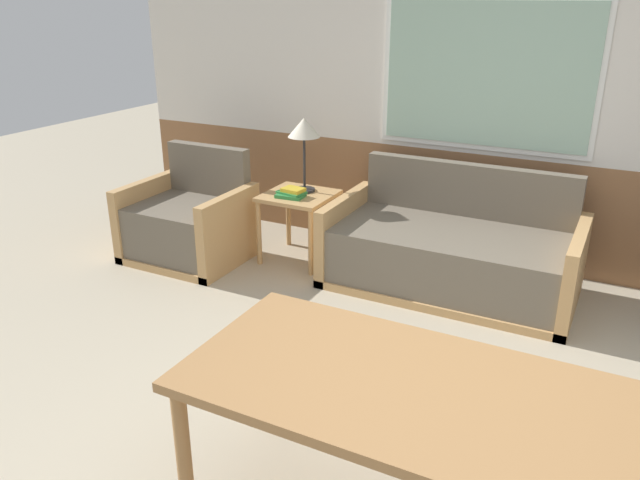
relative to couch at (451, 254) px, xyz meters
name	(u,v)px	position (x,y,z in m)	size (l,w,h in m)	color
ground_plane	(414,480)	(0.43, -1.99, -0.26)	(16.00, 16.00, 0.00)	#B2A58C
wall_back	(544,94)	(0.41, 0.64, 1.09)	(7.20, 0.09, 2.70)	#8E603D
couch	(451,254)	(0.00, 0.00, 0.00)	(1.77, 0.89, 0.85)	tan
armchair	(189,225)	(-2.05, -0.42, 0.01)	(0.91, 0.76, 0.87)	tan
side_table	(299,205)	(-1.24, -0.04, 0.20)	(0.53, 0.53, 0.56)	tan
table_lamp	(304,131)	(-1.24, 0.06, 0.77)	(0.25, 0.25, 0.58)	#262628
book_stack	(292,193)	(-1.25, -0.13, 0.32)	(0.23, 0.19, 0.07)	#2D7F3D
dining_table	(411,403)	(0.50, -2.32, 0.38)	(1.68, 0.82, 0.72)	#9E7042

